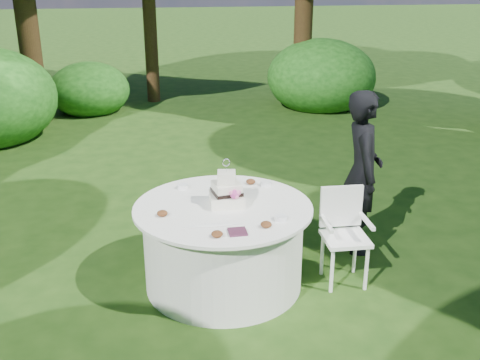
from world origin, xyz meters
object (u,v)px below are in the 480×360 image
(napkins, at_px, (237,232))
(cake, at_px, (227,192))
(chair, at_px, (343,228))
(table, at_px, (223,245))
(guest, at_px, (362,172))

(napkins, distance_m, cake, 0.59)
(chair, bearing_deg, table, 175.37)
(guest, distance_m, table, 1.59)
(table, bearing_deg, cake, 37.93)
(guest, height_order, chair, guest)
(table, distance_m, cake, 0.50)
(guest, height_order, table, guest)
(napkins, height_order, chair, chair)
(guest, xyz_separation_m, cake, (-1.42, -0.45, 0.07))
(guest, xyz_separation_m, table, (-1.46, -0.48, -0.43))
(table, height_order, chair, chair)
(cake, height_order, chair, cake)
(napkins, xyz_separation_m, table, (-0.03, 0.55, -0.39))
(chair, bearing_deg, cake, 173.51)
(table, xyz_separation_m, chair, (1.08, -0.09, 0.13))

